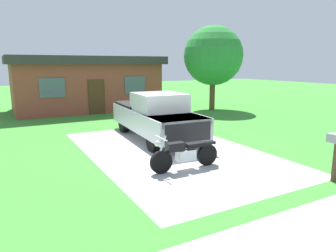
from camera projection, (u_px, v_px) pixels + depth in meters
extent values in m
plane|color=#3A882F|center=(171.00, 151.00, 10.94)|extent=(80.00, 80.00, 0.00)
cube|color=#B4B4B4|center=(171.00, 151.00, 10.94)|extent=(5.49, 8.96, 0.01)
cube|color=beige|center=(329.00, 229.00, 5.78)|extent=(36.00, 1.80, 0.01)
cylinder|color=black|center=(161.00, 162.00, 8.66)|extent=(0.66, 0.13, 0.66)
cylinder|color=black|center=(207.00, 155.00, 9.37)|extent=(0.66, 0.13, 0.66)
cube|color=silver|center=(186.00, 155.00, 9.01)|extent=(0.56, 0.27, 0.32)
cube|color=black|center=(175.00, 147.00, 8.79)|extent=(0.52, 0.27, 0.24)
cube|color=black|center=(195.00, 145.00, 9.09)|extent=(0.60, 0.29, 0.12)
cube|color=black|center=(207.00, 143.00, 9.29)|extent=(0.48, 0.21, 0.08)
cylinder|color=silver|center=(161.00, 149.00, 8.59)|extent=(0.33, 0.07, 0.77)
cylinder|color=silver|center=(161.00, 138.00, 8.52)|extent=(0.05, 0.70, 0.04)
sphere|color=silver|center=(157.00, 144.00, 8.50)|extent=(0.16, 0.16, 0.16)
cylinder|color=black|center=(194.00, 135.00, 11.52)|extent=(0.35, 0.86, 0.84)
cylinder|color=black|center=(154.00, 140.00, 10.84)|extent=(0.35, 0.86, 0.84)
cylinder|color=black|center=(158.00, 120.00, 14.63)|extent=(0.35, 0.86, 0.84)
cylinder|color=black|center=(124.00, 123.00, 13.95)|extent=(0.35, 0.86, 0.84)
cube|color=#B7BABF|center=(155.00, 119.00, 12.70)|extent=(2.36, 5.72, 0.80)
cube|color=#B7BABF|center=(175.00, 119.00, 11.00)|extent=(2.02, 2.02, 0.20)
cube|color=#B7BABF|center=(159.00, 102.00, 12.20)|extent=(1.92, 2.01, 0.70)
cube|color=#3F4C56|center=(168.00, 107.00, 11.51)|extent=(1.71, 0.27, 0.60)
cube|color=black|center=(142.00, 108.00, 14.03)|extent=(2.05, 2.52, 0.50)
cube|color=black|center=(188.00, 133.00, 10.23)|extent=(1.70, 0.21, 0.64)
cube|color=#4C3823|center=(335.00, 161.00, 8.02)|extent=(0.10, 0.10, 1.10)
cylinder|color=brown|center=(212.00, 93.00, 20.61)|extent=(0.36, 0.36, 2.21)
sphere|color=#2C8437|center=(213.00, 56.00, 20.12)|extent=(3.83, 3.83, 3.83)
cube|color=brown|center=(86.00, 87.00, 20.91)|extent=(9.00, 5.00, 3.00)
cube|color=#383333|center=(84.00, 60.00, 20.56)|extent=(9.60, 5.60, 0.50)
cube|color=#4C2D19|center=(97.00, 97.00, 18.82)|extent=(1.00, 0.08, 2.10)
cube|color=#4C5966|center=(52.00, 88.00, 17.50)|extent=(1.40, 0.06, 1.10)
cube|color=#4C5966|center=(135.00, 85.00, 19.88)|extent=(1.40, 0.06, 1.10)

